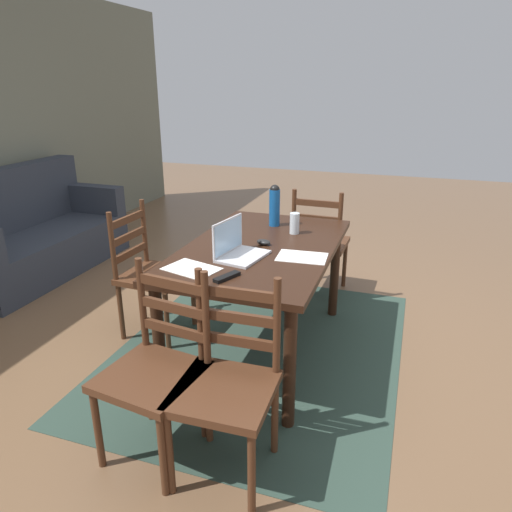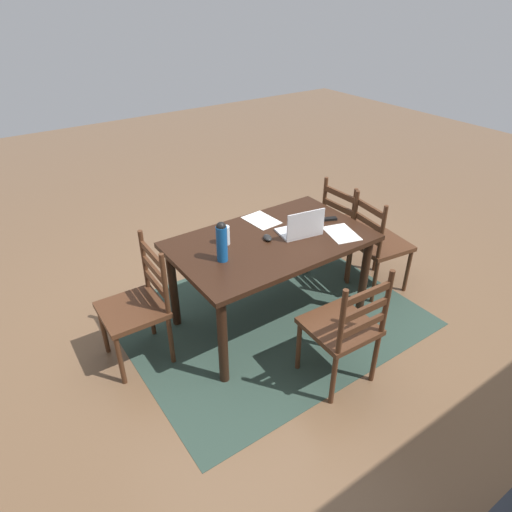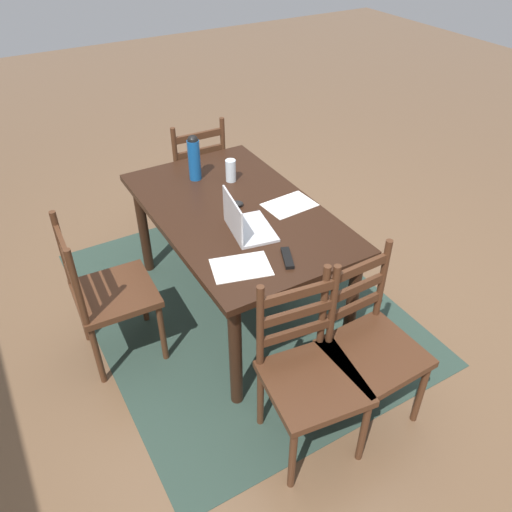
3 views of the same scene
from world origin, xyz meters
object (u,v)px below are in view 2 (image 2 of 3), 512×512
(laptop, at_px, (301,228))
(chair_far_head, at_px, (344,328))
(chair_left_far, at_px, (378,244))
(computer_mouse, at_px, (268,238))
(water_bottle, at_px, (222,241))
(tv_remote, at_px, (327,219))
(chair_right_near, at_px, (137,307))
(dining_table, at_px, (271,250))
(chair_left_near, at_px, (348,228))
(drinking_glass, at_px, (225,235))

(laptop, bearing_deg, chair_far_head, 72.71)
(chair_left_far, relative_size, computer_mouse, 9.50)
(water_bottle, bearing_deg, tv_remote, -177.63)
(chair_right_near, relative_size, tv_remote, 5.59)
(dining_table, xyz_separation_m, chair_left_near, (-1.06, -0.18, -0.21))
(chair_right_near, bearing_deg, drinking_glass, 176.51)
(dining_table, bearing_deg, tv_remote, 179.50)
(water_bottle, bearing_deg, chair_left_far, 175.04)
(chair_left_near, relative_size, water_bottle, 3.14)
(chair_left_near, xyz_separation_m, computer_mouse, (1.08, 0.17, 0.32))
(laptop, height_order, tv_remote, laptop)
(drinking_glass, distance_m, tv_remote, 0.91)
(chair_far_head, distance_m, drinking_glass, 1.09)
(laptop, height_order, drinking_glass, laptop)
(water_bottle, xyz_separation_m, tv_remote, (-1.04, -0.04, -0.15))
(chair_far_head, xyz_separation_m, drinking_glass, (0.32, -0.97, 0.38))
(drinking_glass, distance_m, computer_mouse, 0.33)
(chair_right_near, height_order, tv_remote, chair_right_near)
(chair_far_head, relative_size, computer_mouse, 9.50)
(chair_left_far, xyz_separation_m, chair_left_near, (0.00, -0.36, 0.00))
(chair_left_far, relative_size, laptop, 2.69)
(laptop, distance_m, computer_mouse, 0.28)
(chair_right_near, height_order, drinking_glass, chair_right_near)
(chair_right_near, bearing_deg, tv_remote, 173.36)
(chair_far_head, relative_size, drinking_glass, 6.51)
(dining_table, distance_m, tv_remote, 0.58)
(chair_right_near, height_order, water_bottle, water_bottle)
(chair_right_near, distance_m, water_bottle, 0.78)
(chair_left_far, distance_m, chair_left_near, 0.36)
(chair_far_head, xyz_separation_m, computer_mouse, (0.03, -0.85, 0.32))
(chair_left_far, bearing_deg, chair_left_near, -89.94)
(laptop, relative_size, water_bottle, 1.17)
(chair_far_head, relative_size, chair_left_near, 1.00)
(dining_table, bearing_deg, drinking_glass, -23.27)
(laptop, relative_size, computer_mouse, 3.54)
(dining_table, height_order, chair_left_far, chair_left_far)
(chair_far_head, bearing_deg, drinking_glass, -71.64)
(chair_far_head, distance_m, water_bottle, 1.02)
(chair_far_head, height_order, drinking_glass, chair_far_head)
(drinking_glass, relative_size, tv_remote, 0.86)
(dining_table, distance_m, water_bottle, 0.53)
(tv_remote, bearing_deg, water_bottle, -64.38)
(water_bottle, bearing_deg, dining_table, -174.14)
(drinking_glass, bearing_deg, tv_remote, 170.81)
(chair_far_head, relative_size, laptop, 2.69)
(chair_left_far, relative_size, chair_left_near, 1.00)
(chair_left_far, xyz_separation_m, laptop, (0.82, -0.10, 0.36))
(chair_right_near, distance_m, laptop, 1.36)
(drinking_glass, bearing_deg, water_bottle, 53.17)
(chair_left_near, height_order, laptop, laptop)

